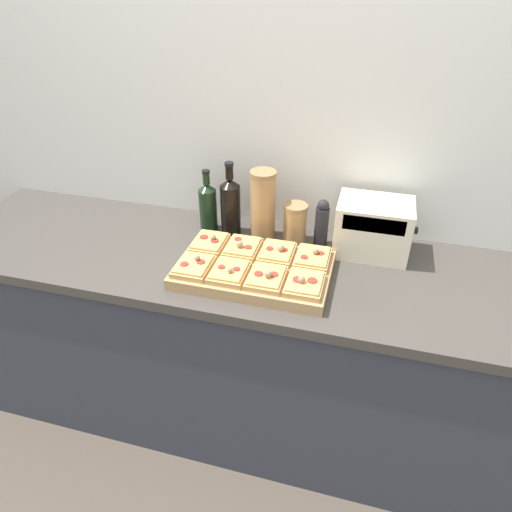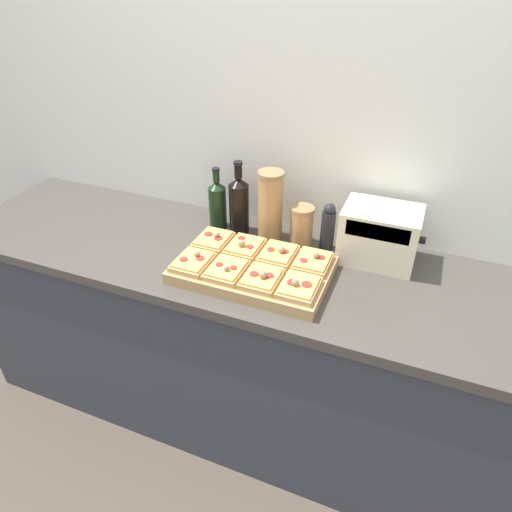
{
  "view_description": "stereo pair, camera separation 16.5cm",
  "coord_description": "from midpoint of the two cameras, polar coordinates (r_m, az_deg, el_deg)",
  "views": [
    {
      "loc": [
        0.37,
        -1.08,
        1.87
      ],
      "look_at": [
        0.01,
        0.26,
        0.96
      ],
      "focal_mm": 32.0,
      "sensor_mm": 36.0,
      "label": 1
    },
    {
      "loc": [
        0.53,
        -1.02,
        1.87
      ],
      "look_at": [
        0.01,
        0.26,
        0.96
      ],
      "focal_mm": 32.0,
      "sensor_mm": 36.0,
      "label": 2
    }
  ],
  "objects": [
    {
      "name": "ground_plane",
      "position": [
        2.19,
        -4.55,
        -25.46
      ],
      "size": [
        12.0,
        12.0,
        0.0
      ],
      "primitive_type": "plane",
      "color": "#4C4238"
    },
    {
      "name": "wall_back",
      "position": [
        1.89,
        0.63,
        14.18
      ],
      "size": [
        6.0,
        0.06,
        2.5
      ],
      "color": "silver",
      "rests_on": "ground_plane"
    },
    {
      "name": "kitchen_counter",
      "position": [
        2.02,
        -2.11,
        -11.28
      ],
      "size": [
        2.63,
        0.67,
        0.9
      ],
      "color": "#333842",
      "rests_on": "ground_plane"
    },
    {
      "name": "cutting_board",
      "position": [
        1.65,
        -3.14,
        -1.85
      ],
      "size": [
        0.55,
        0.34,
        0.04
      ],
      "primitive_type": "cube",
      "color": "tan",
      "rests_on": "kitchen_counter"
    },
    {
      "name": "pizza_slice_back_left",
      "position": [
        1.76,
        -8.54,
        1.57
      ],
      "size": [
        0.12,
        0.15,
        0.05
      ],
      "color": "tan",
      "rests_on": "cutting_board"
    },
    {
      "name": "pizza_slice_back_midleft",
      "position": [
        1.71,
        -4.47,
        0.98
      ],
      "size": [
        0.12,
        0.15,
        0.05
      ],
      "color": "tan",
      "rests_on": "cutting_board"
    },
    {
      "name": "pizza_slice_back_midright",
      "position": [
        1.68,
        -0.15,
        0.35
      ],
      "size": [
        0.12,
        0.15,
        0.05
      ],
      "color": "tan",
      "rests_on": "cutting_board"
    },
    {
      "name": "pizza_slice_back_right",
      "position": [
        1.66,
        4.28,
        -0.31
      ],
      "size": [
        0.12,
        0.15,
        0.05
      ],
      "color": "tan",
      "rests_on": "cutting_board"
    },
    {
      "name": "pizza_slice_front_left",
      "position": [
        1.64,
        -10.7,
        -1.32
      ],
      "size": [
        0.12,
        0.15,
        0.05
      ],
      "color": "tan",
      "rests_on": "cutting_board"
    },
    {
      "name": "pizza_slice_front_midleft",
      "position": [
        1.59,
        -6.35,
        -2.07
      ],
      "size": [
        0.12,
        0.15,
        0.05
      ],
      "color": "tan",
      "rests_on": "cutting_board"
    },
    {
      "name": "pizza_slice_front_midright",
      "position": [
        1.55,
        -1.75,
        -2.81
      ],
      "size": [
        0.12,
        0.15,
        0.05
      ],
      "color": "tan",
      "rests_on": "cutting_board"
    },
    {
      "name": "pizza_slice_front_right",
      "position": [
        1.52,
        3.03,
        -3.58
      ],
      "size": [
        0.12,
        0.15,
        0.05
      ],
      "color": "tan",
      "rests_on": "cutting_board"
    },
    {
      "name": "olive_oil_bottle",
      "position": [
        1.91,
        -8.51,
        6.15
      ],
      "size": [
        0.07,
        0.07,
        0.27
      ],
      "color": "black",
      "rests_on": "kitchen_counter"
    },
    {
      "name": "wine_bottle",
      "position": [
        1.87,
        -5.76,
        6.3
      ],
      "size": [
        0.08,
        0.08,
        0.31
      ],
      "color": "black",
      "rests_on": "kitchen_counter"
    },
    {
      "name": "grain_jar_tall",
      "position": [
        1.82,
        -1.73,
        6.31
      ],
      "size": [
        0.1,
        0.1,
        0.29
      ],
      "color": "#AD7F4C",
      "rests_on": "kitchen_counter"
    },
    {
      "name": "grain_jar_short",
      "position": [
        1.82,
        2.31,
        4.06
      ],
      "size": [
        0.1,
        0.1,
        0.16
      ],
      "color": "#AD7F4C",
      "rests_on": "kitchen_counter"
    },
    {
      "name": "pepper_mill",
      "position": [
        1.8,
        5.62,
        4.03
      ],
      "size": [
        0.05,
        0.05,
        0.2
      ],
      "color": "black",
      "rests_on": "kitchen_counter"
    },
    {
      "name": "toaster_oven",
      "position": [
        1.78,
        11.85,
        3.42
      ],
      "size": [
        0.3,
        0.2,
        0.21
      ],
      "color": "beige",
      "rests_on": "kitchen_counter"
    }
  ]
}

